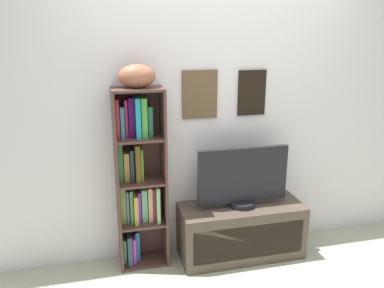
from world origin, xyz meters
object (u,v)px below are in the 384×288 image
object	(u,v)px
football	(137,76)
television	(243,178)
bookshelf	(138,178)
tv_stand	(241,230)

from	to	relation	value
football	television	bearing A→B (deg)	-5.96
bookshelf	television	bearing A→B (deg)	-7.71
football	television	world-z (taller)	football
football	tv_stand	bearing A→B (deg)	-6.04
bookshelf	television	world-z (taller)	bookshelf
tv_stand	television	bearing A→B (deg)	90.00
bookshelf	television	distance (m)	0.85
tv_stand	television	xyz separation A→B (m)	(-0.00, 0.00, 0.48)
television	bookshelf	bearing A→B (deg)	172.29
bookshelf	football	distance (m)	0.80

